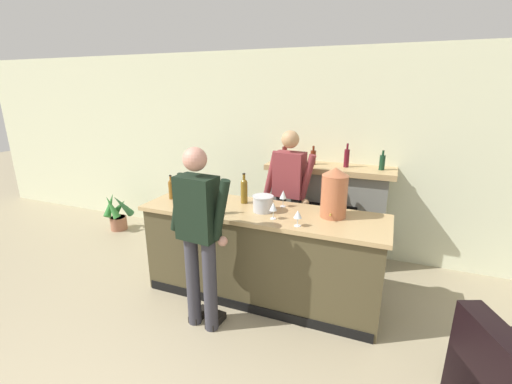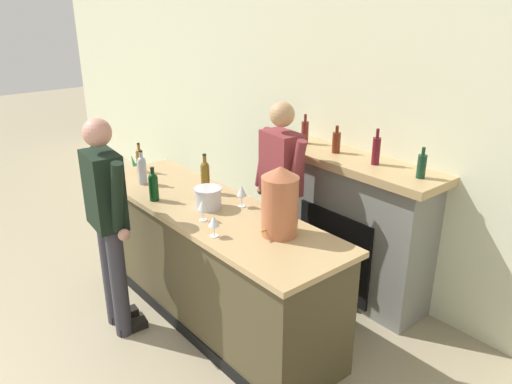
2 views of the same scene
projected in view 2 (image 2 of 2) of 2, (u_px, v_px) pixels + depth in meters
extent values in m
cube|color=beige|center=(327.00, 130.00, 4.78)|extent=(12.00, 0.07, 2.75)
cube|color=#483F27|center=(211.00, 265.00, 4.16)|extent=(2.52, 0.70, 0.97)
cube|color=tan|center=(209.00, 209.00, 3.98)|extent=(2.59, 0.77, 0.04)
cube|color=black|center=(177.00, 325.00, 4.11)|extent=(2.47, 0.01, 0.10)
cube|color=slate|center=(352.00, 230.00, 4.49)|extent=(1.47, 0.44, 1.22)
cube|color=black|center=(333.00, 254.00, 4.41)|extent=(0.81, 0.02, 0.78)
cube|color=tan|center=(355.00, 162.00, 4.25)|extent=(1.63, 0.52, 0.07)
cylinder|color=maroon|center=(305.00, 133.00, 4.63)|extent=(0.07, 0.07, 0.21)
cylinder|color=maroon|center=(305.00, 118.00, 4.58)|extent=(0.03, 0.03, 0.07)
cylinder|color=#5F2412|center=(336.00, 143.00, 4.36)|extent=(0.07, 0.07, 0.18)
cylinder|color=#5F2412|center=(337.00, 129.00, 4.31)|extent=(0.03, 0.03, 0.06)
cylinder|color=#5B121F|center=(376.00, 151.00, 4.05)|extent=(0.07, 0.07, 0.22)
cylinder|color=#5B121F|center=(378.00, 133.00, 3.99)|extent=(0.03, 0.03, 0.07)
cylinder|color=#143822|center=(422.00, 166.00, 3.75)|extent=(0.07, 0.07, 0.18)
cylinder|color=#143822|center=(424.00, 151.00, 3.71)|extent=(0.03, 0.03, 0.06)
cylinder|color=#9D634A|center=(144.00, 188.00, 6.87)|extent=(0.26, 0.26, 0.21)
cylinder|color=#332319|center=(144.00, 181.00, 6.84)|extent=(0.23, 0.23, 0.02)
cone|color=#316C3F|center=(147.00, 168.00, 6.64)|extent=(0.16, 0.40, 0.45)
cone|color=#2B6E30|center=(148.00, 169.00, 6.85)|extent=(0.31, 0.19, 0.30)
cone|color=#2D742F|center=(137.00, 165.00, 6.83)|extent=(0.19, 0.34, 0.39)
cone|color=#358137|center=(135.00, 168.00, 6.69)|extent=(0.28, 0.14, 0.39)
cylinder|color=#35343D|center=(119.00, 284.00, 3.92)|extent=(0.13, 0.13, 0.94)
cube|color=black|center=(132.00, 326.00, 4.12)|extent=(0.12, 0.25, 0.07)
cylinder|color=#35343D|center=(110.00, 273.00, 4.07)|extent=(0.13, 0.13, 0.94)
cube|color=black|center=(124.00, 314.00, 4.27)|extent=(0.12, 0.25, 0.07)
cube|color=black|center=(104.00, 190.00, 3.72)|extent=(0.38, 0.25, 0.58)
cylinder|color=black|center=(117.00, 198.00, 3.55)|extent=(0.20, 0.08, 0.57)
sphere|color=tan|center=(124.00, 235.00, 3.67)|extent=(0.09, 0.09, 0.09)
cylinder|color=black|center=(97.00, 179.00, 3.90)|extent=(0.20, 0.08, 0.57)
sphere|color=tan|center=(103.00, 214.00, 4.02)|extent=(0.09, 0.09, 0.09)
sphere|color=tan|center=(97.00, 133.00, 3.56)|extent=(0.21, 0.21, 0.21)
cylinder|color=#383843|center=(273.00, 239.00, 4.59)|extent=(0.13, 0.13, 0.98)
cube|color=black|center=(267.00, 284.00, 4.72)|extent=(0.12, 0.25, 0.07)
cylinder|color=#383843|center=(286.00, 247.00, 4.44)|extent=(0.13, 0.13, 0.98)
cube|color=black|center=(279.00, 294.00, 4.57)|extent=(0.12, 0.25, 0.07)
cube|color=brown|center=(281.00, 163.00, 4.23)|extent=(0.38, 0.25, 0.54)
cylinder|color=brown|center=(264.00, 158.00, 4.40)|extent=(0.20, 0.08, 0.57)
sphere|color=tan|center=(262.00, 190.00, 4.50)|extent=(0.09, 0.09, 0.09)
cylinder|color=brown|center=(296.00, 172.00, 4.05)|extent=(0.20, 0.08, 0.57)
sphere|color=tan|center=(293.00, 206.00, 4.15)|extent=(0.09, 0.09, 0.09)
sphere|color=tan|center=(282.00, 114.00, 4.08)|extent=(0.21, 0.21, 0.21)
cylinder|color=#B1613E|center=(280.00, 206.00, 3.44)|extent=(0.26, 0.26, 0.42)
cone|color=#B1613E|center=(280.00, 172.00, 3.34)|extent=(0.26, 0.26, 0.08)
cylinder|color=#B29333|center=(263.00, 231.00, 3.40)|extent=(0.02, 0.04, 0.02)
cylinder|color=silver|center=(208.00, 199.00, 3.92)|extent=(0.21, 0.21, 0.16)
cylinder|color=silver|center=(208.00, 189.00, 3.89)|extent=(0.22, 0.22, 0.01)
cylinder|color=#A6AFBF|center=(142.00, 172.00, 4.42)|extent=(0.08, 0.08, 0.21)
sphere|color=#A6AFBF|center=(141.00, 161.00, 4.38)|extent=(0.07, 0.07, 0.07)
cylinder|color=#A6AFBF|center=(141.00, 156.00, 4.36)|extent=(0.03, 0.03, 0.08)
cylinder|color=black|center=(140.00, 151.00, 4.34)|extent=(0.03, 0.03, 0.01)
cylinder|color=#093513|center=(154.00, 189.00, 4.06)|extent=(0.08, 0.08, 0.20)
sphere|color=#093513|center=(153.00, 178.00, 4.02)|extent=(0.07, 0.07, 0.07)
cylinder|color=#093513|center=(152.00, 173.00, 4.01)|extent=(0.03, 0.03, 0.08)
cylinder|color=black|center=(152.00, 168.00, 3.99)|extent=(0.03, 0.03, 0.01)
cylinder|color=brown|center=(205.00, 179.00, 4.21)|extent=(0.08, 0.08, 0.24)
sphere|color=brown|center=(205.00, 166.00, 4.17)|extent=(0.07, 0.07, 0.07)
cylinder|color=brown|center=(205.00, 161.00, 4.15)|extent=(0.03, 0.03, 0.09)
cylinder|color=black|center=(204.00, 155.00, 4.13)|extent=(0.03, 0.03, 0.01)
cylinder|color=brown|center=(140.00, 162.00, 4.72)|extent=(0.06, 0.06, 0.20)
sphere|color=brown|center=(139.00, 152.00, 4.69)|extent=(0.06, 0.06, 0.06)
cylinder|color=brown|center=(139.00, 148.00, 4.67)|extent=(0.03, 0.03, 0.08)
cylinder|color=black|center=(138.00, 144.00, 4.66)|extent=(0.03, 0.03, 0.01)
cylinder|color=silver|center=(203.00, 220.00, 3.72)|extent=(0.06, 0.06, 0.01)
cylinder|color=silver|center=(203.00, 215.00, 3.71)|extent=(0.01, 0.01, 0.08)
cone|color=silver|center=(202.00, 204.00, 3.68)|extent=(0.07, 0.07, 0.08)
cylinder|color=silver|center=(242.00, 206.00, 3.97)|extent=(0.06, 0.06, 0.01)
cylinder|color=silver|center=(242.00, 201.00, 3.95)|extent=(0.01, 0.01, 0.09)
cone|color=silver|center=(242.00, 191.00, 3.92)|extent=(0.08, 0.08, 0.09)
cylinder|color=silver|center=(214.00, 236.00, 3.48)|extent=(0.06, 0.06, 0.01)
cylinder|color=silver|center=(214.00, 231.00, 3.46)|extent=(0.01, 0.01, 0.08)
cone|color=silver|center=(214.00, 221.00, 3.43)|extent=(0.08, 0.08, 0.07)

